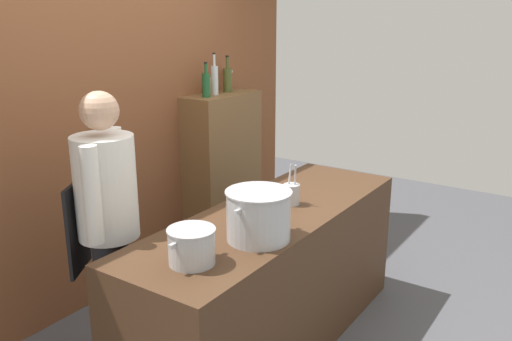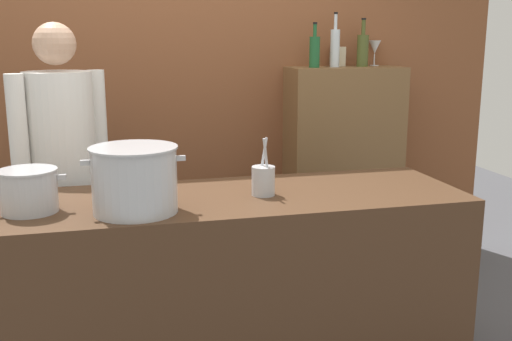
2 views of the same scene
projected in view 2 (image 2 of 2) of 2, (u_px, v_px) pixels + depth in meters
brick_back_panel at (178, 51)px, 3.88m from camera, size 4.40×0.10×3.00m
prep_counter at (222, 291)px, 2.78m from camera, size 2.19×0.70×0.90m
bar_cabinet at (343, 171)px, 4.11m from camera, size 0.76×0.32×1.39m
chef at (62, 161)px, 3.11m from camera, size 0.46×0.41×1.66m
stockpot_large at (135, 180)px, 2.41m from camera, size 0.41×0.35×0.27m
stockpot_small at (29, 191)px, 2.42m from camera, size 0.30×0.23×0.18m
utensil_crock at (263, 180)px, 2.68m from camera, size 0.10×0.10×0.26m
wine_bottle_olive at (363, 49)px, 3.99m from camera, size 0.08×0.08×0.31m
wine_bottle_clear at (335, 47)px, 3.92m from camera, size 0.06×0.06×0.35m
wine_bottle_green at (315, 51)px, 3.86m from camera, size 0.07×0.07×0.28m
wine_glass_wide at (375, 48)px, 4.09m from camera, size 0.08×0.08×0.17m
spice_tin_cream at (338, 57)px, 4.04m from camera, size 0.08×0.08×0.13m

